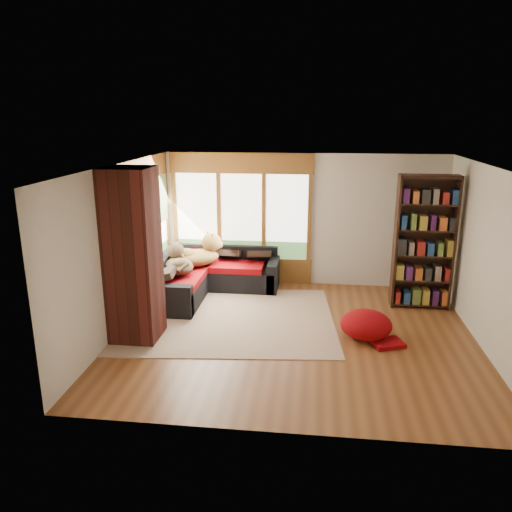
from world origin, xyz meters
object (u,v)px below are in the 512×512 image
(area_rug, at_px, (221,319))
(pouf, at_px, (366,324))
(sectional_sofa, at_px, (197,277))
(bookshelf, at_px, (424,243))
(dog_brindle, at_px, (178,259))
(dog_tan, at_px, (200,251))
(brick_chimney, at_px, (133,256))

(area_rug, xyz_separation_m, pouf, (2.34, -0.44, 0.22))
(pouf, bearing_deg, area_rug, 169.44)
(sectional_sofa, distance_m, bookshelf, 4.19)
(pouf, relative_size, dog_brindle, 0.85)
(bookshelf, height_order, pouf, bookshelf)
(sectional_sofa, bearing_deg, pouf, -24.50)
(sectional_sofa, bearing_deg, bookshelf, 1.00)
(dog_tan, xyz_separation_m, dog_brindle, (-0.29, -0.48, -0.04))
(sectional_sofa, xyz_separation_m, dog_brindle, (-0.25, -0.36, 0.46))
(brick_chimney, xyz_separation_m, bookshelf, (4.54, 1.82, -0.13))
(sectional_sofa, xyz_separation_m, pouf, (3.04, -1.66, -0.08))
(area_rug, relative_size, pouf, 4.74)
(pouf, xyz_separation_m, dog_tan, (-2.99, 1.78, 0.58))
(dog_brindle, bearing_deg, pouf, -137.79)
(brick_chimney, distance_m, bookshelf, 4.89)
(bookshelf, distance_m, dog_tan, 4.08)
(sectional_sofa, height_order, area_rug, sectional_sofa)
(pouf, bearing_deg, dog_tan, 149.25)
(sectional_sofa, relative_size, area_rug, 0.59)
(sectional_sofa, distance_m, dog_tan, 0.52)
(brick_chimney, xyz_separation_m, dog_brindle, (0.20, 1.69, -0.54))
(brick_chimney, bearing_deg, dog_brindle, 83.35)
(brick_chimney, relative_size, dog_brindle, 2.82)
(dog_tan, bearing_deg, brick_chimney, -140.63)
(bookshelf, bearing_deg, pouf, -126.35)
(area_rug, xyz_separation_m, dog_brindle, (-0.95, 0.86, 0.75))
(bookshelf, xyz_separation_m, dog_tan, (-4.05, 0.35, -0.37))
(pouf, height_order, dog_tan, dog_tan)
(pouf, height_order, dog_brindle, dog_brindle)
(brick_chimney, distance_m, dog_brindle, 1.78)
(sectional_sofa, relative_size, bookshelf, 0.94)
(brick_chimney, xyz_separation_m, dog_tan, (0.49, 2.17, -0.50))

